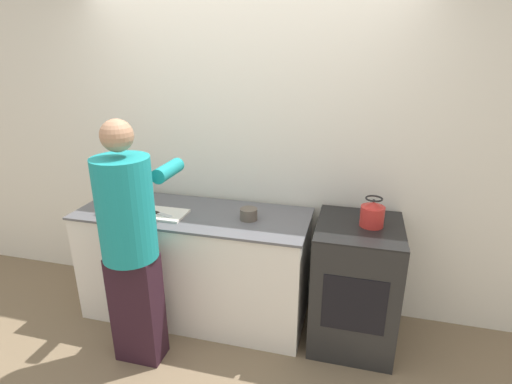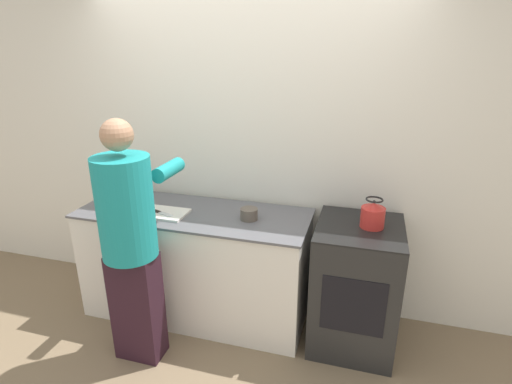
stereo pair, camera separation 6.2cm
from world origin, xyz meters
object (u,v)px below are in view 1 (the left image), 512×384
(cutting_board, at_px, (161,214))
(knife, at_px, (160,214))
(oven, at_px, (355,284))
(bowl_prep, at_px, (249,214))
(person, at_px, (130,240))
(kettle, at_px, (372,214))
(canister_jar, at_px, (133,191))

(cutting_board, bearing_deg, knife, -73.31)
(oven, distance_m, cutting_board, 1.52)
(oven, distance_m, bowl_prep, 0.92)
(person, bearing_deg, oven, 21.30)
(cutting_board, relative_size, kettle, 1.81)
(canister_jar, bearing_deg, cutting_board, -33.00)
(oven, xyz_separation_m, kettle, (0.07, 0.01, 0.55))
(knife, distance_m, kettle, 1.53)
(oven, distance_m, kettle, 0.56)
(oven, xyz_separation_m, knife, (-1.44, -0.12, 0.45))
(oven, bearing_deg, bowl_prep, -179.18)
(kettle, distance_m, canister_jar, 1.91)
(cutting_board, distance_m, knife, 0.03)
(cutting_board, distance_m, kettle, 1.53)
(bowl_prep, bearing_deg, oven, 0.82)
(oven, xyz_separation_m, person, (-1.43, -0.56, 0.45))
(oven, height_order, cutting_board, oven)
(oven, distance_m, person, 1.60)
(knife, distance_m, bowl_prep, 0.66)
(kettle, bearing_deg, canister_jar, 175.98)
(cutting_board, distance_m, canister_jar, 0.46)
(person, xyz_separation_m, knife, (-0.01, 0.43, 0.00))
(kettle, bearing_deg, bowl_prep, -178.30)
(kettle, xyz_separation_m, canister_jar, (-1.90, 0.13, -0.06))
(cutting_board, xyz_separation_m, knife, (0.01, -0.03, 0.01))
(cutting_board, bearing_deg, canister_jar, 147.00)
(person, height_order, bowl_prep, person)
(kettle, relative_size, canister_jar, 1.54)
(person, height_order, canister_jar, person)
(person, bearing_deg, kettle, 20.85)
(kettle, bearing_deg, cutting_board, -175.78)
(bowl_prep, bearing_deg, canister_jar, 171.27)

